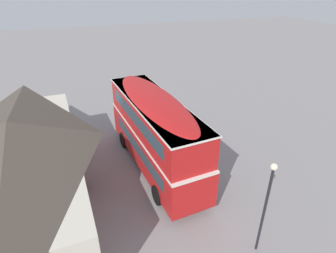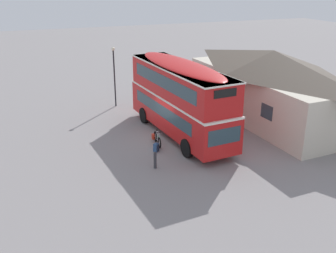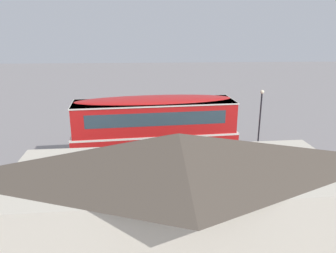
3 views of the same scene
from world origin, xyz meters
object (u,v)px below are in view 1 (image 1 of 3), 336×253
object	(u,v)px
touring_bicycle	(178,148)
street_lamp	(267,200)
backpack_on_ground	(178,142)
water_bottle_blue_sports	(180,147)
kerb_bollard	(178,125)
double_decker_bus	(155,130)

from	to	relation	value
touring_bicycle	street_lamp	world-z (taller)	street_lamp
backpack_on_ground	water_bottle_blue_sports	distance (m)	0.48
water_bottle_blue_sports	kerb_bollard	xyz separation A→B (m)	(2.46, -0.80, 0.38)
backpack_on_ground	street_lamp	xyz separation A→B (m)	(-9.34, -0.10, 2.61)
double_decker_bus	touring_bicycle	size ratio (longest dim) A/B	6.05
touring_bicycle	kerb_bollard	xyz separation A→B (m)	(2.97, -1.16, 0.13)
double_decker_bus	water_bottle_blue_sports	distance (m)	3.67
touring_bicycle	backpack_on_ground	world-z (taller)	touring_bicycle
touring_bicycle	street_lamp	distance (m)	8.76
touring_bicycle	backpack_on_ground	xyz separation A→B (m)	(0.96, -0.39, -0.09)
water_bottle_blue_sports	street_lamp	world-z (taller)	street_lamp
double_decker_bus	street_lamp	xyz separation A→B (m)	(-7.46, -2.40, 0.25)
touring_bicycle	water_bottle_blue_sports	xyz separation A→B (m)	(0.51, -0.36, -0.25)
double_decker_bus	backpack_on_ground	world-z (taller)	double_decker_bus
double_decker_bus	backpack_on_ground	size ratio (longest dim) A/B	18.95
touring_bicycle	water_bottle_blue_sports	size ratio (longest dim) A/B	6.49
double_decker_bus	kerb_bollard	distance (m)	5.39
touring_bicycle	water_bottle_blue_sports	distance (m)	0.67
double_decker_bus	touring_bicycle	world-z (taller)	double_decker_bus
backpack_on_ground	kerb_bollard	world-z (taller)	kerb_bollard
double_decker_bus	street_lamp	size ratio (longest dim) A/B	2.19
touring_bicycle	kerb_bollard	size ratio (longest dim) A/B	1.75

